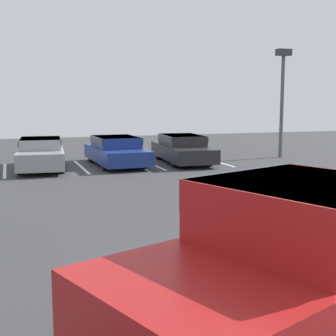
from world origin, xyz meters
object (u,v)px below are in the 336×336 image
at_px(pickup_truck, 320,258).
at_px(parked_sedan_b, 116,150).
at_px(parked_sedan_c, 182,148).
at_px(light_post, 282,88).
at_px(parked_sedan_a, 41,153).

xyz_separation_m(pickup_truck, parked_sedan_b, (0.98, 14.89, -0.27)).
relative_size(parked_sedan_c, light_post, 0.95).
height_order(parked_sedan_a, parked_sedan_c, parked_sedan_a).
bearing_deg(parked_sedan_b, parked_sedan_a, -87.61).
bearing_deg(parked_sedan_a, parked_sedan_b, 99.06).
bearing_deg(parked_sedan_c, pickup_truck, -10.60).
bearing_deg(parked_sedan_c, parked_sedan_a, -84.70).
distance_m(pickup_truck, parked_sedan_c, 15.29).
xyz_separation_m(pickup_truck, parked_sedan_a, (-2.10, 14.67, -0.25)).
relative_size(parked_sedan_a, light_post, 0.88).
height_order(parked_sedan_c, light_post, light_post).
height_order(parked_sedan_b, parked_sedan_c, parked_sedan_c).
relative_size(pickup_truck, parked_sedan_b, 1.29).
height_order(pickup_truck, light_post, light_post).
relative_size(pickup_truck, light_post, 1.18).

